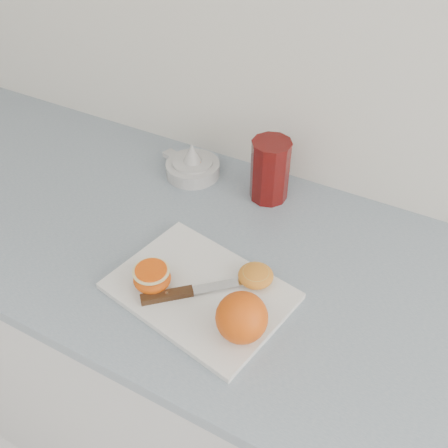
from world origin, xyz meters
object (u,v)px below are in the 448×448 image
at_px(cutting_board, 200,291).
at_px(citrus_juicer, 192,166).
at_px(red_tumbler, 270,172).
at_px(counter, 210,367).
at_px(half_orange, 152,278).

distance_m(cutting_board, citrus_juicer, 0.37).
distance_m(cutting_board, red_tumbler, 0.32).
xyz_separation_m(counter, half_orange, (-0.02, -0.15, 0.48)).
bearing_deg(half_orange, cutting_board, 23.19).
relative_size(citrus_juicer, red_tumbler, 1.13).
bearing_deg(counter, red_tumbler, 77.34).
bearing_deg(cutting_board, counter, 115.63).
bearing_deg(citrus_juicer, red_tumbler, 2.52).
xyz_separation_m(counter, citrus_juicer, (-0.15, 0.19, 0.47)).
xyz_separation_m(half_orange, red_tumbler, (0.07, 0.35, 0.03)).
relative_size(counter, citrus_juicer, 16.33).
relative_size(cutting_board, citrus_juicer, 1.94).
distance_m(counter, half_orange, 0.50).
distance_m(citrus_juicer, red_tumbler, 0.20).
distance_m(half_orange, citrus_juicer, 0.36).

